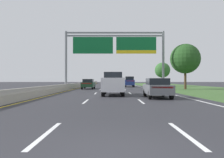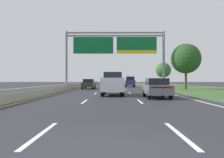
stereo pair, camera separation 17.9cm
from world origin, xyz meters
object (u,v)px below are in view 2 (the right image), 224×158
Objects in this scene: car_blue_right_lane_suv at (130,82)px; roadside_tree_far at (163,70)px; overhead_sign_gantry at (115,48)px; roadside_tree_mid at (186,59)px; car_grey_right_lane_sedan at (157,88)px; car_darkgreen_left_lane_sedan at (89,84)px; pickup_truck_white at (113,84)px.

roadside_tree_far is (7.51, 3.00, 2.46)m from car_blue_right_lane_suv.
overhead_sign_gantry is 18.94m from roadside_tree_far.
overhead_sign_gantry is 10.99m from roadside_tree_mid.
car_grey_right_lane_sedan is at bearing -115.07° from roadside_tree_mid.
car_blue_right_lane_suv is at bearing 123.23° from roadside_tree_mid.
car_darkgreen_left_lane_sedan is at bearing 146.99° from car_blue_right_lane_suv.
car_darkgreen_left_lane_sedan is (-4.12, 1.75, -5.45)m from overhead_sign_gantry.
overhead_sign_gantry is 13.80m from car_blue_right_lane_suv.
car_darkgreen_left_lane_sedan is 0.84× the size of roadside_tree_far.
car_grey_right_lane_sedan is 1.00× the size of car_darkgreen_left_lane_sedan.
car_grey_right_lane_sedan is 0.85× the size of roadside_tree_far.
car_grey_right_lane_sedan and car_darkgreen_left_lane_sedan have the same top height.
car_grey_right_lane_sedan is 18.34m from roadside_tree_mid.
car_grey_right_lane_sedan is at bearing -131.31° from pickup_truck_white.
car_grey_right_lane_sedan is at bearing -155.91° from car_darkgreen_left_lane_sedan.
overhead_sign_gantry is at bearing 167.06° from car_blue_right_lane_suv.
roadside_tree_mid reaches higher than car_blue_right_lane_suv.
car_darkgreen_left_lane_sedan is 20.32m from roadside_tree_far.
pickup_truck_white is 1.14× the size of car_blue_right_lane_suv.
pickup_truck_white is 14.67m from car_darkgreen_left_lane_sedan.
roadside_tree_mid is 14.78m from roadside_tree_far.
roadside_tree_far is (-0.17, 14.73, -1.12)m from roadside_tree_mid.
pickup_truck_white is 1.22× the size of car_darkgreen_left_lane_sedan.
car_darkgreen_left_lane_sedan is at bearing 24.60° from car_grey_right_lane_sedan.
car_darkgreen_left_lane_sedan is at bearing 175.83° from roadside_tree_mid.
roadside_tree_far is (7.43, 30.97, 2.74)m from car_grey_right_lane_sedan.
overhead_sign_gantry is 2.87× the size of roadside_tree_far.
overhead_sign_gantry is 13.46m from pickup_truck_white.
car_blue_right_lane_suv reaches higher than car_darkgreen_left_lane_sedan.
car_blue_right_lane_suv is 0.68× the size of roadside_tree_mid.
car_blue_right_lane_suv is (3.47, 24.80, 0.02)m from pickup_truck_white.
roadside_tree_far is at bearing -46.32° from car_darkgreen_left_lane_sedan.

